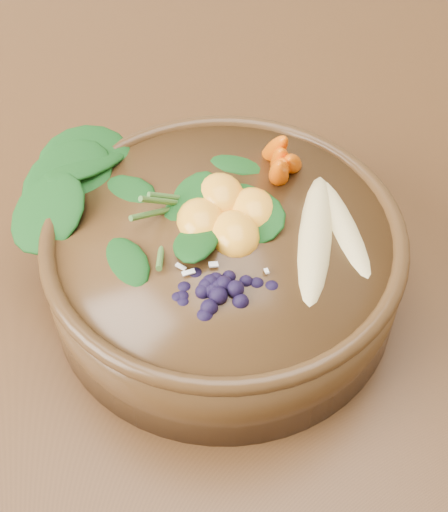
{
  "coord_description": "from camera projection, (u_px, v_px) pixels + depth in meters",
  "views": [
    {
      "loc": [
        -0.14,
        -0.53,
        1.24
      ],
      "look_at": [
        -0.06,
        -0.16,
        0.8
      ],
      "focal_mm": 50.0,
      "sensor_mm": 36.0,
      "label": 1
    }
  ],
  "objects": [
    {
      "name": "carrot_cluster",
      "position": [
        291.0,
        131.0,
        0.58
      ],
      "size": [
        0.07,
        0.07,
        0.08
      ],
      "primitive_type": null,
      "rotation": [
        0.0,
        0.0,
        -0.23
      ],
      "color": "#DC5C00",
      "rests_on": "stoneware_bowl"
    },
    {
      "name": "kale_heap",
      "position": [
        173.0,
        159.0,
        0.58
      ],
      "size": [
        0.22,
        0.21,
        0.04
      ],
      "primitive_type": null,
      "rotation": [
        0.0,
        0.0,
        -0.23
      ],
      "color": "#154B16",
      "rests_on": "stoneware_bowl"
    },
    {
      "name": "blueberry_pile",
      "position": [
        225.0,
        274.0,
        0.51
      ],
      "size": [
        0.15,
        0.13,
        0.04
      ],
      "primitive_type": null,
      "rotation": [
        0.0,
        0.0,
        -0.23
      ],
      "color": "black",
      "rests_on": "stoneware_bowl"
    },
    {
      "name": "mandarin_cluster",
      "position": [
        227.0,
        202.0,
        0.56
      ],
      "size": [
        0.1,
        0.11,
        0.03
      ],
      "primitive_type": null,
      "rotation": [
        0.0,
        0.0,
        -0.23
      ],
      "color": "#FFA526",
      "rests_on": "stoneware_bowl"
    },
    {
      "name": "stoneware_bowl",
      "position": [
        224.0,
        264.0,
        0.59
      ],
      "size": [
        0.35,
        0.35,
        0.08
      ],
      "primitive_type": "cylinder",
      "rotation": [
        0.0,
        0.0,
        -0.23
      ],
      "color": "#462E16",
      "rests_on": "dining_table"
    },
    {
      "name": "coconut_flakes",
      "position": [
        226.0,
        248.0,
        0.54
      ],
      "size": [
        0.11,
        0.09,
        0.01
      ],
      "primitive_type": null,
      "rotation": [
        0.0,
        0.0,
        -0.23
      ],
      "color": "white",
      "rests_on": "stoneware_bowl"
    },
    {
      "name": "ground",
      "position": [
        243.0,
        476.0,
        1.29
      ],
      "size": [
        4.0,
        4.0,
        0.0
      ],
      "primitive_type": "plane",
      "color": "#381E0F",
      "rests_on": "ground"
    },
    {
      "name": "dining_table",
      "position": [
        255.0,
        228.0,
        0.8
      ],
      "size": [
        1.6,
        0.9,
        0.75
      ],
      "color": "#331C0C",
      "rests_on": "ground"
    },
    {
      "name": "banana_halves",
      "position": [
        331.0,
        219.0,
        0.55
      ],
      "size": [
        0.08,
        0.16,
        0.03
      ],
      "rotation": [
        0.0,
        0.0,
        -0.23
      ],
      "color": "#E0CC84",
      "rests_on": "stoneware_bowl"
    }
  ]
}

